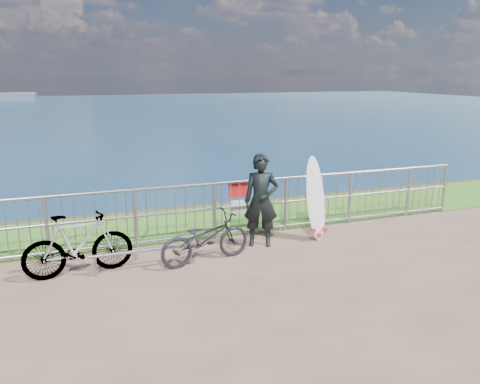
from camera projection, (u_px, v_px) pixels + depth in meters
name	position (u px, v px, depth m)	size (l,w,h in m)	color
grass_strip	(223.00, 219.00, 10.29)	(120.00, 120.00, 0.00)	#37731F
railing	(240.00, 207.00, 9.15)	(10.06, 0.10, 1.13)	gray
surfer	(261.00, 201.00, 8.57)	(0.63, 0.41, 1.72)	black
surfboard	(316.00, 202.00, 8.93)	(0.49, 0.45, 1.63)	silver
bicycle_near	(205.00, 238.00, 7.90)	(0.57, 1.62, 0.85)	black
bicycle_far	(78.00, 244.00, 7.37)	(0.48, 1.70, 1.02)	black
bike_rack	(144.00, 253.00, 7.60)	(1.74, 0.05, 0.36)	gray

